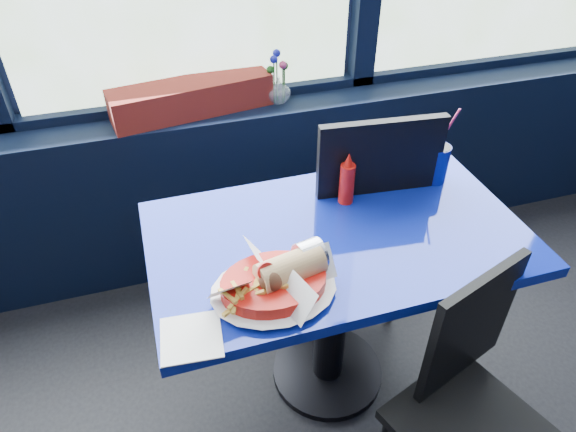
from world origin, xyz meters
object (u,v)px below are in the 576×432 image
(chair_near_back, at_px, (355,206))
(food_basket, at_px, (276,281))
(planter_box, at_px, (192,97))
(soda_cup, at_px, (436,163))
(ketchup_bottle, at_px, (347,181))
(near_table, at_px, (335,273))
(chair_near_front, at_px, (468,389))
(flower_vase, at_px, (278,87))

(chair_near_back, distance_m, food_basket, 0.71)
(chair_near_back, relative_size, food_basket, 2.88)
(planter_box, height_order, soda_cup, soda_cup)
(chair_near_back, relative_size, ketchup_bottle, 5.31)
(food_basket, xyz_separation_m, soda_cup, (0.70, 0.37, 0.03))
(near_table, relative_size, food_basket, 3.38)
(chair_near_front, relative_size, ketchup_bottle, 4.36)
(near_table, bearing_deg, planter_box, 110.15)
(near_table, xyz_separation_m, ketchup_bottle, (0.09, 0.15, 0.27))
(chair_near_front, xyz_separation_m, flower_vase, (-0.18, 1.35, 0.39))
(chair_near_front, height_order, soda_cup, soda_cup)
(chair_near_front, height_order, ketchup_bottle, ketchup_bottle)
(flower_vase, bearing_deg, soda_cup, -60.34)
(chair_near_back, distance_m, planter_box, 0.82)
(soda_cup, bearing_deg, near_table, -157.73)
(ketchup_bottle, bearing_deg, chair_near_back, 53.42)
(planter_box, height_order, ketchup_bottle, ketchup_bottle)
(near_table, height_order, chair_near_front, chair_near_front)
(chair_near_front, relative_size, planter_box, 1.24)
(chair_near_back, distance_m, flower_vase, 0.64)
(flower_vase, bearing_deg, ketchup_bottle, -87.30)
(chair_near_front, height_order, planter_box, planter_box)
(food_basket, height_order, ketchup_bottle, ketchup_bottle)
(flower_vase, bearing_deg, chair_near_back, -74.64)
(near_table, relative_size, chair_near_back, 1.17)
(near_table, relative_size, planter_box, 1.78)
(planter_box, xyz_separation_m, flower_vase, (0.37, -0.01, 0.00))
(food_basket, xyz_separation_m, ketchup_bottle, (0.35, 0.34, 0.04))
(planter_box, relative_size, ketchup_bottle, 3.51)
(near_table, bearing_deg, flower_vase, 86.49)
(food_basket, distance_m, ketchup_bottle, 0.49)
(near_table, bearing_deg, soda_cup, 22.27)
(chair_near_back, bearing_deg, flower_vase, -68.92)
(near_table, height_order, planter_box, planter_box)
(chair_near_front, distance_m, ketchup_bottle, 0.74)
(soda_cup, bearing_deg, ketchup_bottle, -175.23)
(chair_near_back, bearing_deg, planter_box, -41.27)
(chair_near_front, relative_size, flower_vase, 3.65)
(planter_box, xyz_separation_m, food_basket, (0.06, -1.06, -0.08))
(flower_vase, bearing_deg, food_basket, -106.57)
(chair_near_front, height_order, chair_near_back, chair_near_back)
(soda_cup, bearing_deg, chair_near_front, -107.27)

